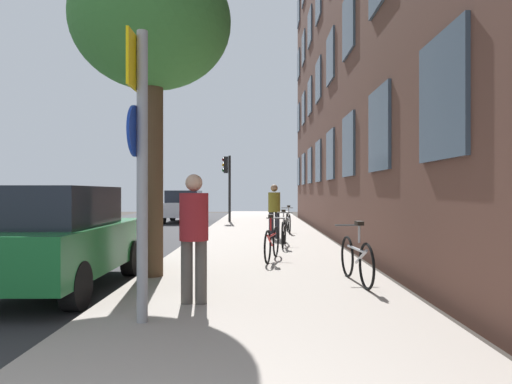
{
  "coord_description": "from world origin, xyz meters",
  "views": [
    {
      "loc": [
        1.08,
        -0.85,
        1.54
      ],
      "look_at": [
        1.0,
        9.95,
        1.55
      ],
      "focal_mm": 32.57,
      "sensor_mm": 36.0,
      "label": 1
    }
  ],
  "objects_px": {
    "bicycle_0": "(356,259)",
    "bicycle_1": "(272,242)",
    "pedestrian_1": "(274,208)",
    "car_0": "(57,237)",
    "bicycle_2": "(284,232)",
    "tree_near": "(152,26)",
    "pedestrian_0": "(194,230)",
    "car_1": "(185,206)",
    "sign_post": "(140,151)",
    "traffic_light": "(227,176)",
    "bicycle_3": "(288,222)"
  },
  "relations": [
    {
      "from": "bicycle_0",
      "to": "bicycle_1",
      "type": "bearing_deg",
      "value": 117.49
    },
    {
      "from": "pedestrian_0",
      "to": "bicycle_2",
      "type": "bearing_deg",
      "value": 76.81
    },
    {
      "from": "bicycle_1",
      "to": "pedestrian_1",
      "type": "distance_m",
      "value": 4.71
    },
    {
      "from": "bicycle_0",
      "to": "bicycle_1",
      "type": "xyz_separation_m",
      "value": [
        -1.26,
        2.42,
        -0.01
      ]
    },
    {
      "from": "bicycle_0",
      "to": "pedestrian_1",
      "type": "bearing_deg",
      "value": 98.52
    },
    {
      "from": "bicycle_3",
      "to": "pedestrian_1",
      "type": "distance_m",
      "value": 2.08
    },
    {
      "from": "tree_near",
      "to": "pedestrian_1",
      "type": "height_order",
      "value": "tree_near"
    },
    {
      "from": "bicycle_1",
      "to": "pedestrian_0",
      "type": "bearing_deg",
      "value": -106.2
    },
    {
      "from": "bicycle_2",
      "to": "bicycle_0",
      "type": "bearing_deg",
      "value": -79.97
    },
    {
      "from": "traffic_light",
      "to": "bicycle_2",
      "type": "height_order",
      "value": "traffic_light"
    },
    {
      "from": "bicycle_0",
      "to": "bicycle_3",
      "type": "height_order",
      "value": "bicycle_0"
    },
    {
      "from": "pedestrian_0",
      "to": "car_1",
      "type": "relative_size",
      "value": 0.41
    },
    {
      "from": "bicycle_0",
      "to": "pedestrian_1",
      "type": "height_order",
      "value": "pedestrian_1"
    },
    {
      "from": "pedestrian_0",
      "to": "pedestrian_1",
      "type": "xyz_separation_m",
      "value": [
        1.29,
        8.44,
        0.01
      ]
    },
    {
      "from": "bicycle_2",
      "to": "bicycle_3",
      "type": "xyz_separation_m",
      "value": [
        0.37,
        4.05,
        -0.0
      ]
    },
    {
      "from": "traffic_light",
      "to": "bicycle_1",
      "type": "xyz_separation_m",
      "value": [
        1.82,
        -12.84,
        -1.83
      ]
    },
    {
      "from": "traffic_light",
      "to": "tree_near",
      "type": "relative_size",
      "value": 0.59
    },
    {
      "from": "bicycle_0",
      "to": "tree_near",
      "type": "bearing_deg",
      "value": 169.91
    },
    {
      "from": "tree_near",
      "to": "car_1",
      "type": "relative_size",
      "value": 1.37
    },
    {
      "from": "car_1",
      "to": "pedestrian_1",
      "type": "bearing_deg",
      "value": -65.47
    },
    {
      "from": "bicycle_1",
      "to": "pedestrian_1",
      "type": "bearing_deg",
      "value": 87.59
    },
    {
      "from": "bicycle_0",
      "to": "pedestrian_1",
      "type": "relative_size",
      "value": 1.04
    },
    {
      "from": "sign_post",
      "to": "bicycle_0",
      "type": "distance_m",
      "value": 3.87
    },
    {
      "from": "sign_post",
      "to": "car_0",
      "type": "height_order",
      "value": "sign_post"
    },
    {
      "from": "bicycle_1",
      "to": "car_0",
      "type": "distance_m",
      "value": 4.24
    },
    {
      "from": "bicycle_1",
      "to": "car_1",
      "type": "relative_size",
      "value": 0.42
    },
    {
      "from": "car_0",
      "to": "car_1",
      "type": "distance_m",
      "value": 16.61
    },
    {
      "from": "bicycle_1",
      "to": "bicycle_2",
      "type": "xyz_separation_m",
      "value": [
        0.38,
        2.54,
        0.0
      ]
    },
    {
      "from": "sign_post",
      "to": "pedestrian_0",
      "type": "height_order",
      "value": "sign_post"
    },
    {
      "from": "bicycle_2",
      "to": "tree_near",
      "type": "bearing_deg",
      "value": -119.58
    },
    {
      "from": "bicycle_1",
      "to": "pedestrian_1",
      "type": "xyz_separation_m",
      "value": [
        0.2,
        4.67,
        0.57
      ]
    },
    {
      "from": "sign_post",
      "to": "bicycle_2",
      "type": "relative_size",
      "value": 1.82
    },
    {
      "from": "pedestrian_1",
      "to": "car_1",
      "type": "height_order",
      "value": "pedestrian_1"
    },
    {
      "from": "pedestrian_1",
      "to": "car_0",
      "type": "bearing_deg",
      "value": -116.72
    },
    {
      "from": "pedestrian_0",
      "to": "bicycle_0",
      "type": "bearing_deg",
      "value": 29.83
    },
    {
      "from": "bicycle_1",
      "to": "bicycle_3",
      "type": "height_order",
      "value": "bicycle_3"
    },
    {
      "from": "tree_near",
      "to": "bicycle_3",
      "type": "height_order",
      "value": "tree_near"
    },
    {
      "from": "bicycle_2",
      "to": "pedestrian_0",
      "type": "distance_m",
      "value": 6.5
    },
    {
      "from": "bicycle_0",
      "to": "sign_post",
      "type": "bearing_deg",
      "value": -142.1
    },
    {
      "from": "bicycle_0",
      "to": "bicycle_3",
      "type": "bearing_deg",
      "value": 93.21
    },
    {
      "from": "traffic_light",
      "to": "bicycle_0",
      "type": "relative_size",
      "value": 1.86
    },
    {
      "from": "bicycle_3",
      "to": "car_0",
      "type": "distance_m",
      "value": 10.0
    },
    {
      "from": "sign_post",
      "to": "car_1",
      "type": "bearing_deg",
      "value": 97.73
    },
    {
      "from": "car_0",
      "to": "traffic_light",
      "type": "bearing_deg",
      "value": 84.08
    },
    {
      "from": "pedestrian_0",
      "to": "car_1",
      "type": "distance_m",
      "value": 18.12
    },
    {
      "from": "pedestrian_1",
      "to": "bicycle_3",
      "type": "bearing_deg",
      "value": 73.84
    },
    {
      "from": "bicycle_3",
      "to": "pedestrian_0",
      "type": "relative_size",
      "value": 1.02
    },
    {
      "from": "bicycle_3",
      "to": "car_1",
      "type": "height_order",
      "value": "car_1"
    },
    {
      "from": "sign_post",
      "to": "car_0",
      "type": "xyz_separation_m",
      "value": [
        -1.85,
        2.12,
        -1.15
      ]
    },
    {
      "from": "tree_near",
      "to": "bicycle_2",
      "type": "height_order",
      "value": "tree_near"
    }
  ]
}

